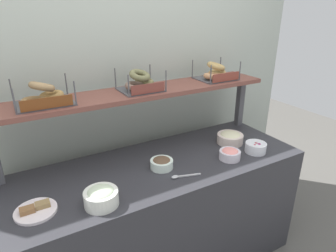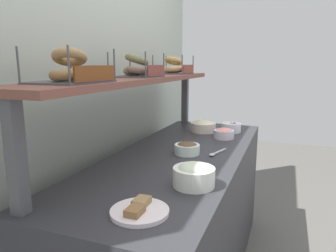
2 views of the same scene
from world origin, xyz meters
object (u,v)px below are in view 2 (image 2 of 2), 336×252
bowl_lox_spread (224,133)px  bowl_potato_salad (203,126)px  bowl_scallion_spread (194,175)px  serving_spoon_near_plate (216,153)px  bowl_chocolate_spread (187,148)px  bagel_basket_sesame (174,68)px  bagel_basket_poppy (137,69)px  serving_plate_white (139,210)px  bowl_beet_salad (231,127)px  bagel_basket_everything (71,72)px

bowl_lox_spread → bowl_potato_salad: size_ratio=0.73×
bowl_lox_spread → bowl_potato_salad: 0.25m
bowl_scallion_spread → serving_spoon_near_plate: size_ratio=1.00×
bowl_chocolate_spread → bagel_basket_sesame: 0.84m
bowl_lox_spread → bagel_basket_poppy: bearing=135.4°
bowl_scallion_spread → bagel_basket_poppy: 0.79m
bowl_chocolate_spread → serving_plate_white: size_ratio=0.70×
bowl_chocolate_spread → bowl_beet_salad: size_ratio=1.00×
bowl_beet_salad → bagel_basket_poppy: (-0.66, 0.45, 0.44)m
bowl_potato_salad → bagel_basket_poppy: bearing=158.0°
bagel_basket_everything → bagel_basket_poppy: bagel_basket_everything is taller
bowl_scallion_spread → serving_spoon_near_plate: bearing=2.0°
bowl_lox_spread → serving_spoon_near_plate: 0.40m
bowl_potato_salad → bowl_scallion_spread: bearing=-167.3°
bowl_chocolate_spread → serving_spoon_near_plate: 0.16m
bowl_lox_spread → bowl_potato_salad: (0.16, 0.19, 0.01)m
bowl_potato_salad → serving_spoon_near_plate: (-0.57, -0.22, -0.04)m
bowl_chocolate_spread → serving_spoon_near_plate: (0.05, -0.15, -0.03)m
bagel_basket_sesame → bowl_lox_spread: bearing=-113.6°
bagel_basket_poppy → bowl_beet_salad: bearing=-34.0°
bowl_scallion_spread → serving_spoon_near_plate: (0.50, 0.02, -0.04)m
bowl_potato_salad → bagel_basket_sesame: size_ratio=0.66×
bowl_potato_salad → serving_spoon_near_plate: bowl_potato_salad is taller
bowl_scallion_spread → bagel_basket_sesame: 1.27m
bowl_lox_spread → bowl_chocolate_spread: bowl_lox_spread is taller
serving_spoon_near_plate → bagel_basket_everything: bearing=143.9°
bowl_lox_spread → serving_plate_white: size_ratio=0.69×
bowl_chocolate_spread → serving_spoon_near_plate: bearing=-71.7°
bowl_scallion_spread → bowl_chocolate_spread: bearing=21.1°
bowl_chocolate_spread → bagel_basket_sesame: size_ratio=0.50×
bagel_basket_poppy → bowl_chocolate_spread: bearing=-92.4°
serving_spoon_near_plate → bowl_potato_salad: bearing=21.4°
bowl_potato_salad → bagel_basket_poppy: bagel_basket_poppy is taller
bowl_chocolate_spread → serving_spoon_near_plate: bowl_chocolate_spread is taller
serving_plate_white → bowl_chocolate_spread: bearing=5.1°
bowl_beet_salad → bagel_basket_everything: size_ratio=0.46×
bowl_chocolate_spread → serving_plate_white: bowl_chocolate_spread is taller
bowl_chocolate_spread → bagel_basket_everything: bagel_basket_everything is taller
bowl_lox_spread → bagel_basket_sesame: 0.65m
serving_plate_white → bagel_basket_sesame: bearing=15.4°
bowl_lox_spread → bagel_basket_sesame: bagel_basket_sesame is taller
bowl_chocolate_spread → serving_spoon_near_plate: size_ratio=0.81×
serving_spoon_near_plate → bagel_basket_poppy: 0.66m
bowl_potato_salad → serving_spoon_near_plate: 0.61m
serving_plate_white → bagel_basket_sesame: bagel_basket_sesame is taller
bagel_basket_everything → serving_plate_white: bearing=-113.0°
bowl_beet_salad → bagel_basket_everything: 1.41m
bowl_scallion_spread → bagel_basket_everything: (-0.14, 0.48, 0.42)m
serving_spoon_near_plate → bagel_basket_poppy: (-0.04, 0.47, 0.47)m
bowl_beet_salad → bagel_basket_sesame: bagel_basket_sesame is taller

